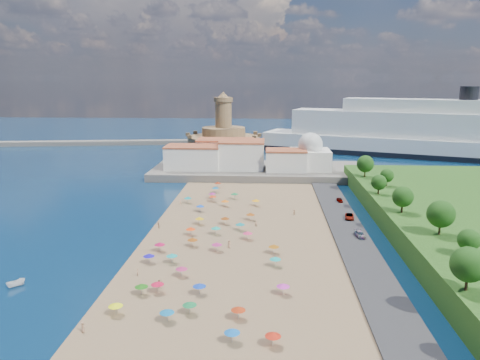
{
  "coord_description": "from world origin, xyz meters",
  "views": [
    {
      "loc": [
        12.76,
        -119.51,
        39.59
      ],
      "look_at": [
        4.0,
        25.0,
        8.0
      ],
      "focal_mm": 35.0,
      "sensor_mm": 36.0,
      "label": 1
    }
  ],
  "objects": [
    {
      "name": "domed_building",
      "position": [
        30.0,
        71.0,
        8.97
      ],
      "size": [
        16.0,
        16.0,
        15.0
      ],
      "color": "silver",
      "rests_on": "terrace"
    },
    {
      "name": "beachgoers",
      "position": [
        -3.84,
        -10.5,
        1.11
      ],
      "size": [
        37.89,
        76.83,
        1.88
      ],
      "color": "tan",
      "rests_on": "beach"
    },
    {
      "name": "ground",
      "position": [
        0.0,
        0.0,
        0.0
      ],
      "size": [
        700.0,
        700.0,
        0.0
      ],
      "primitive_type": "plane",
      "color": "#071938",
      "rests_on": "ground"
    },
    {
      "name": "fortress",
      "position": [
        -12.0,
        138.0,
        6.68
      ],
      "size": [
        40.0,
        40.0,
        32.4
      ],
      "color": "#97764B",
      "rests_on": "ground"
    },
    {
      "name": "terrace",
      "position": [
        10.0,
        73.0,
        1.5
      ],
      "size": [
        90.0,
        36.0,
        3.0
      ],
      "primitive_type": "cube",
      "color": "#59544C",
      "rests_on": "ground"
    },
    {
      "name": "breakwater",
      "position": [
        -110.0,
        153.0,
        1.3
      ],
      "size": [
        199.03,
        34.77,
        2.6
      ],
      "primitive_type": "cube",
      "rotation": [
        0.0,
        0.0,
        0.14
      ],
      "color": "#59544C",
      "rests_on": "ground"
    },
    {
      "name": "parked_cars",
      "position": [
        36.0,
        6.59,
        1.39
      ],
      "size": [
        3.06,
        38.57,
        1.43
      ],
      "color": "gray",
      "rests_on": "promenade"
    },
    {
      "name": "jetty",
      "position": [
        -12.0,
        108.0,
        1.2
      ],
      "size": [
        18.0,
        70.0,
        2.4
      ],
      "primitive_type": "cube",
      "color": "#59544C",
      "rests_on": "ground"
    },
    {
      "name": "waterfront_buildings",
      "position": [
        -3.05,
        73.64,
        7.88
      ],
      "size": [
        57.0,
        29.0,
        11.0
      ],
      "color": "silver",
      "rests_on": "terrace"
    },
    {
      "name": "cruise_ship",
      "position": [
        90.01,
        125.43,
        10.58
      ],
      "size": [
        161.65,
        79.63,
        35.74
      ],
      "color": "black",
      "rests_on": "ground"
    },
    {
      "name": "beach_parasols",
      "position": [
        -0.69,
        -14.58,
        2.15
      ],
      "size": [
        31.14,
        115.24,
        2.2
      ],
      "color": "gray",
      "rests_on": "beach"
    },
    {
      "name": "hillside_trees",
      "position": [
        47.56,
        -7.79,
        10.16
      ],
      "size": [
        11.42,
        108.57,
        7.71
      ],
      "color": "#382314",
      "rests_on": "hillside"
    }
  ]
}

